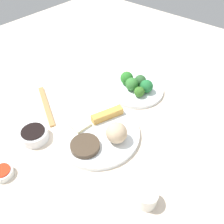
% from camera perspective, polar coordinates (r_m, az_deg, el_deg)
% --- Properties ---
extents(tabletop, '(2.20, 2.20, 0.02)m').
position_cam_1_polar(tabletop, '(0.81, -1.22, -6.50)').
color(tabletop, beige).
rests_on(tabletop, ground).
extents(main_plate, '(0.29, 0.29, 0.02)m').
position_cam_1_polar(main_plate, '(0.81, -3.68, -5.14)').
color(main_plate, white).
rests_on(main_plate, tabletop).
extents(rice_scoop, '(0.07, 0.07, 0.07)m').
position_cam_1_polar(rice_scoop, '(0.75, 1.27, -4.98)').
color(rice_scoop, tan).
rests_on(rice_scoop, main_plate).
extents(spring_roll, '(0.12, 0.07, 0.03)m').
position_cam_1_polar(spring_roll, '(0.84, -1.18, -0.66)').
color(spring_roll, gold).
rests_on(spring_roll, main_plate).
extents(crab_rangoon_wonton, '(0.07, 0.08, 0.01)m').
position_cam_1_polar(crab_rangoon_wonton, '(0.83, -8.33, -2.68)').
color(crab_rangoon_wonton, beige).
rests_on(crab_rangoon_wonton, main_plate).
extents(stir_fry_heap, '(0.09, 0.09, 0.02)m').
position_cam_1_polar(stir_fry_heap, '(0.76, -6.62, -8.20)').
color(stir_fry_heap, '#423425').
rests_on(stir_fry_heap, main_plate).
extents(broccoli_plate, '(0.23, 0.23, 0.01)m').
position_cam_1_polar(broccoli_plate, '(0.99, 5.69, 5.57)').
color(broccoli_plate, white).
rests_on(broccoli_plate, tabletop).
extents(broccoli_floret_0, '(0.05, 0.05, 0.05)m').
position_cam_1_polar(broccoli_floret_0, '(0.96, 8.42, 6.26)').
color(broccoli_floret_0, '#1F6A33').
rests_on(broccoli_floret_0, broccoli_plate).
extents(broccoli_floret_1, '(0.05, 0.05, 0.05)m').
position_cam_1_polar(broccoli_floret_1, '(0.96, 4.87, 6.83)').
color(broccoli_floret_1, '#327330').
rests_on(broccoli_floret_1, broccoli_plate).
extents(broccoli_floret_2, '(0.05, 0.05, 0.05)m').
position_cam_1_polar(broccoli_floret_2, '(0.99, 3.64, 8.31)').
color(broccoli_floret_2, '#287126').
rests_on(broccoli_floret_2, broccoli_plate).
extents(broccoli_floret_3, '(0.05, 0.05, 0.05)m').
position_cam_1_polar(broccoli_floret_3, '(0.99, 6.94, 7.62)').
color(broccoli_floret_3, '#2C572D').
rests_on(broccoli_floret_3, broccoli_plate).
extents(broccoli_floret_4, '(0.04, 0.04, 0.04)m').
position_cam_1_polar(broccoli_floret_4, '(0.93, 6.71, 4.93)').
color(broccoli_floret_4, '#346A23').
rests_on(broccoli_floret_4, broccoli_plate).
extents(soy_sauce_bowl, '(0.10, 0.10, 0.03)m').
position_cam_1_polar(soy_sauce_bowl, '(0.83, -18.54, -5.37)').
color(soy_sauce_bowl, white).
rests_on(soy_sauce_bowl, tabletop).
extents(soy_sauce_bowl_liquid, '(0.08, 0.08, 0.00)m').
position_cam_1_polar(soy_sauce_bowl_liquid, '(0.82, -18.84, -4.48)').
color(soy_sauce_bowl_liquid, black).
rests_on(soy_sauce_bowl_liquid, soy_sauce_bowl).
extents(sauce_ramekin_sweet_and_sour, '(0.06, 0.06, 0.02)m').
position_cam_1_polar(sauce_ramekin_sweet_and_sour, '(0.78, -25.15, -13.31)').
color(sauce_ramekin_sweet_and_sour, white).
rests_on(sauce_ramekin_sweet_and_sour, tabletop).
extents(sauce_ramekin_sweet_and_sour_liquid, '(0.05, 0.05, 0.00)m').
position_cam_1_polar(sauce_ramekin_sweet_and_sour_liquid, '(0.77, -25.44, -12.79)').
color(sauce_ramekin_sweet_and_sour_liquid, red).
rests_on(sauce_ramekin_sweet_and_sour_liquid, sauce_ramekin_sweet_and_sour).
extents(teacup, '(0.06, 0.06, 0.05)m').
position_cam_1_polar(teacup, '(0.67, 8.47, -19.99)').
color(teacup, silver).
rests_on(teacup, tabletop).
extents(chopsticks_pair, '(0.13, 0.22, 0.01)m').
position_cam_1_polar(chopsticks_pair, '(0.95, -15.83, 1.56)').
color(chopsticks_pair, '#A97D48').
rests_on(chopsticks_pair, tabletop).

